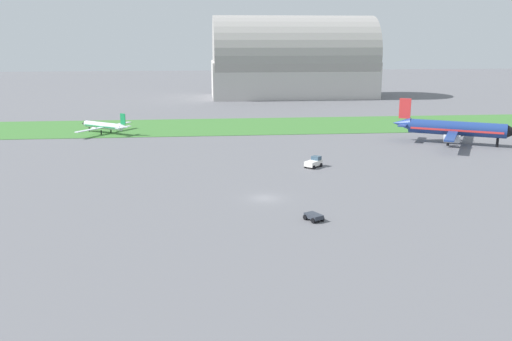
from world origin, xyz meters
name	(u,v)px	position (x,y,z in m)	size (l,w,h in m)	color
ground_plane	(265,198)	(0.00, 0.00, 0.00)	(600.00, 600.00, 0.00)	slate
grass_taxiway_strip	(236,126)	(0.00, 67.37, 0.04)	(360.00, 28.00, 0.08)	#3D7533
airplane_taxiing_turboprop	(104,126)	(-33.01, 59.49, 1.99)	(13.58, 15.37, 5.45)	silver
airplane_parked_jet_far	(454,129)	(46.74, 38.14, 3.51)	(25.09, 25.14, 9.74)	navy
pushback_tug_near_gate	(314,162)	(11.31, 19.19, 0.91)	(3.78, 3.85, 1.95)	white
baggage_cart_midfield	(314,216)	(5.24, -10.94, 0.57)	(2.65, 2.92, 0.90)	#2D333D
hangar_distant	(293,62)	(26.59, 136.76, 13.40)	(62.38, 28.72, 30.65)	#BCB7B2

